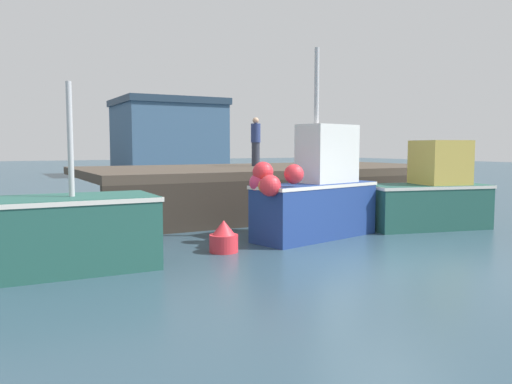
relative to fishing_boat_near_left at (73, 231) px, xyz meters
name	(u,v)px	position (x,y,z in m)	size (l,w,h in m)	color
ground	(390,268)	(5.26, -2.51, -0.76)	(120.00, 160.00, 0.10)	#2D4756
pier	(275,175)	(7.43, 5.45, 0.56)	(12.67, 6.26, 1.53)	#473D33
fishing_boat_near_left	(73,231)	(0.00, 0.00, 0.00)	(2.96, 1.68, 3.37)	#23564C
fishing_boat_near_right	(316,194)	(5.73, 0.62, 0.36)	(3.67, 1.90, 4.56)	navy
fishing_boat_mid	(429,195)	(9.34, 0.42, 0.20)	(3.57, 2.20, 2.39)	#23564C
rowboat	(430,212)	(10.92, 1.81, -0.54)	(1.95, 1.36, 0.38)	silver
dockworker	(256,142)	(7.23, 6.49, 1.69)	(0.34, 0.34, 1.72)	#2D3342
warehouse	(168,137)	(11.63, 29.19, 2.25)	(7.75, 7.17, 5.87)	#385675
mooring_buoy_foreground	(224,238)	(3.04, 0.12, -0.40)	(0.61, 0.61, 0.68)	red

